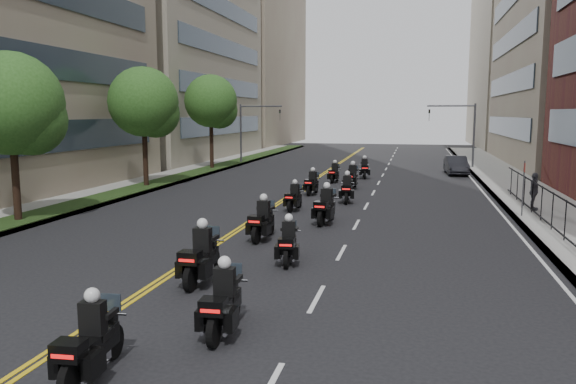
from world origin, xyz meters
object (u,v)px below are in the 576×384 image
motorcycle_1 (223,304)px  motorcycle_4 (263,222)px  motorcycle_11 (364,169)px  motorcycle_8 (312,184)px  parked_sedan (456,165)px  motorcycle_9 (352,178)px  motorcycle_2 (201,258)px  motorcycle_5 (326,207)px  motorcycle_7 (347,190)px  motorcycle_0 (91,344)px  motorcycle_6 (294,198)px  motorcycle_3 (288,244)px  pedestrian_c (534,191)px  motorcycle_10 (334,174)px

motorcycle_1 → motorcycle_4: motorcycle_4 is taller
motorcycle_4 → motorcycle_11: size_ratio=1.04×
motorcycle_8 → parked_sedan: motorcycle_8 is taller
motorcycle_9 → parked_sedan: motorcycle_9 is taller
motorcycle_2 → motorcycle_8: motorcycle_2 is taller
motorcycle_1 → motorcycle_2: motorcycle_2 is taller
motorcycle_5 → motorcycle_7: motorcycle_5 is taller
motorcycle_2 → motorcycle_0: bearing=-87.9°
motorcycle_0 → motorcycle_8: 23.75m
motorcycle_4 → motorcycle_6: size_ratio=1.15×
motorcycle_6 → motorcycle_9: motorcycle_9 is taller
motorcycle_0 → motorcycle_3: size_ratio=1.05×
motorcycle_5 → motorcycle_8: bearing=110.5°
motorcycle_4 → motorcycle_3: bearing=-57.8°
motorcycle_2 → motorcycle_3: 3.27m
motorcycle_2 → motorcycle_9: (1.94, 21.08, -0.03)m
motorcycle_0 → motorcycle_3: (1.73, 8.51, -0.03)m
motorcycle_7 → pedestrian_c: (9.13, -1.27, 0.38)m
motorcycle_3 → parked_sedan: size_ratio=0.49×
motorcycle_0 → pedestrian_c: 22.90m
motorcycle_0 → parked_sedan: motorcycle_0 is taller
motorcycle_6 → motorcycle_11: 14.82m
motorcycle_8 → motorcycle_10: 6.12m
pedestrian_c → motorcycle_8: bearing=90.3°
motorcycle_9 → motorcycle_5: bearing=-84.6°
motorcycle_3 → motorcycle_4: (-1.69, 3.06, 0.07)m
motorcycle_5 → motorcycle_7: (0.21, 6.03, -0.04)m
motorcycle_7 → motorcycle_11: size_ratio=1.02×
motorcycle_10 → motorcycle_11: motorcycle_11 is taller
motorcycle_1 → motorcycle_11: motorcycle_1 is taller
motorcycle_3 → motorcycle_11: motorcycle_11 is taller
motorcycle_8 → motorcycle_2: bearing=-84.5°
motorcycle_2 → motorcycle_10: motorcycle_2 is taller
motorcycle_8 → motorcycle_10: size_ratio=1.03×
motorcycle_4 → parked_sedan: 26.95m
parked_sedan → motorcycle_10: bearing=-143.7°
motorcycle_0 → motorcycle_1: 3.00m
motorcycle_6 → motorcycle_8: 5.57m
motorcycle_1 → motorcycle_4: 9.20m
motorcycle_7 → pedestrian_c: bearing=-11.9°
motorcycle_2 → motorcycle_8: 17.87m
pedestrian_c → motorcycle_0: bearing=169.2°
parked_sedan → motorcycle_8: bearing=-127.9°
motorcycle_0 → motorcycle_6: (-0.16, 18.18, -0.05)m
motorcycle_11 → pedestrian_c: bearing=-61.3°
motorcycle_6 → motorcycle_10: bearing=93.7°
motorcycle_7 → motorcycle_0: bearing=-99.6°
motorcycle_0 → motorcycle_1: bearing=52.7°
motorcycle_7 → pedestrian_c: 9.22m
motorcycle_0 → parked_sedan: 38.09m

